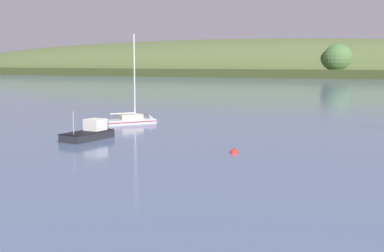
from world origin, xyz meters
TOP-DOWN VIEW (x-y plane):
  - far_shoreline_hill at (-65.33, 249.43)m, footprint 536.14×87.42m
  - sailboat_near_mooring at (-10.74, 40.37)m, footprint 6.11×6.86m
  - fishing_boat_moored at (-8.40, 27.51)m, footprint 2.86×6.04m
  - mooring_buoy_midchannel at (6.83, 25.58)m, footprint 0.71×0.71m

SIDE VIEW (x-z plane):
  - mooring_buoy_midchannel at x=6.83m, z-range -0.40..0.40m
  - sailboat_near_mooring at x=-10.74m, z-range -5.68..6.11m
  - far_shoreline_hill at x=-65.33m, z-range -18.93..19.37m
  - fishing_boat_moored at x=-8.40m, z-range -1.49..2.26m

